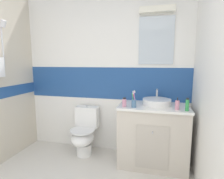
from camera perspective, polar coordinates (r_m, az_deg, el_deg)
wall_back_tiled at (r=2.90m, az=-1.92°, el=5.23°), size 3.20×0.20×2.50m
vanity_cabinet at (r=2.66m, az=12.71°, el=-13.81°), size 0.93×0.57×0.85m
sink_basin at (r=2.56m, az=13.95°, el=-3.70°), size 0.38×0.43×0.20m
toilet at (r=2.91m, az=-8.72°, el=-13.29°), size 0.37×0.50×0.75m
toothbrush_cup at (r=2.36m, az=6.92°, el=-4.12°), size 0.06×0.06×0.22m
soap_dispenser at (r=2.37m, az=19.92°, el=-4.61°), size 0.05×0.05×0.16m
lotion_bottle_short at (r=2.39m, az=3.92°, el=-4.07°), size 0.06×0.06×0.12m
deodorant_spray_can at (r=2.35m, az=22.68°, el=-4.48°), size 0.04×0.04×0.16m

